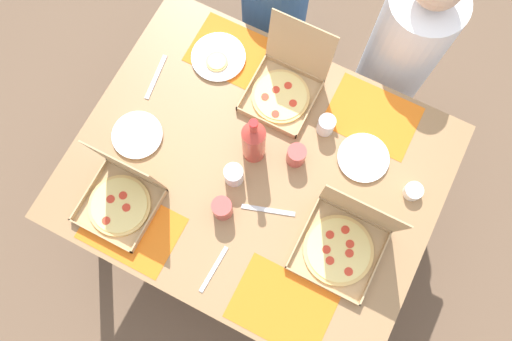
{
  "coord_description": "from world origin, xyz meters",
  "views": [
    {
      "loc": [
        0.24,
        -0.48,
        2.66
      ],
      "look_at": [
        0.0,
        0.0,
        0.77
      ],
      "focal_mm": 34.93,
      "sensor_mm": 36.0,
      "label": 1
    }
  ],
  "objects_px": {
    "pizza_box_corner_right": "(343,241)",
    "cup_clear_right": "(234,175)",
    "cup_spare": "(222,208)",
    "condiment_bowl": "(413,191)",
    "pizza_box_corner_left": "(285,86)",
    "diner_left_seat": "(274,9)",
    "plate_far_right": "(218,58)",
    "plate_middle": "(363,158)",
    "soda_bottle": "(254,141)",
    "pizza_box_edge_far": "(121,197)",
    "diner_right_seat": "(396,62)",
    "cup_clear_left": "(296,155)",
    "plate_near_left": "(137,135)",
    "cup_dark": "(326,125)"
  },
  "relations": [
    {
      "from": "cup_clear_left",
      "to": "plate_middle",
      "type": "bearing_deg",
      "value": 27.15
    },
    {
      "from": "pizza_box_corner_right",
      "to": "cup_clear_right",
      "type": "relative_size",
      "value": 3.65
    },
    {
      "from": "diner_right_seat",
      "to": "pizza_box_edge_far",
      "type": "bearing_deg",
      "value": -121.82
    },
    {
      "from": "cup_spare",
      "to": "condiment_bowl",
      "type": "relative_size",
      "value": 1.38
    },
    {
      "from": "pizza_box_corner_right",
      "to": "plate_near_left",
      "type": "bearing_deg",
      "value": 178.5
    },
    {
      "from": "pizza_box_corner_left",
      "to": "cup_clear_left",
      "type": "xyz_separation_m",
      "value": [
        0.17,
        -0.25,
        0.0
      ]
    },
    {
      "from": "pizza_box_corner_left",
      "to": "soda_bottle",
      "type": "height_order",
      "value": "soda_bottle"
    },
    {
      "from": "cup_clear_right",
      "to": "diner_left_seat",
      "type": "xyz_separation_m",
      "value": [
        -0.26,
        0.9,
        -0.28
      ]
    },
    {
      "from": "pizza_box_corner_left",
      "to": "cup_spare",
      "type": "xyz_separation_m",
      "value": [
        0.01,
        -0.56,
        0.0
      ]
    },
    {
      "from": "pizza_box_corner_left",
      "to": "diner_left_seat",
      "type": "xyz_separation_m",
      "value": [
        -0.27,
        0.47,
        -0.28
      ]
    },
    {
      "from": "plate_near_left",
      "to": "condiment_bowl",
      "type": "bearing_deg",
      "value": 14.69
    },
    {
      "from": "diner_right_seat",
      "to": "diner_left_seat",
      "type": "bearing_deg",
      "value": 180.0
    },
    {
      "from": "pizza_box_corner_left",
      "to": "cup_spare",
      "type": "height_order",
      "value": "pizza_box_corner_left"
    },
    {
      "from": "pizza_box_edge_far",
      "to": "cup_dark",
      "type": "relative_size",
      "value": 3.44
    },
    {
      "from": "plate_near_left",
      "to": "diner_right_seat",
      "type": "xyz_separation_m",
      "value": [
        0.81,
        0.92,
        -0.23
      ]
    },
    {
      "from": "plate_near_left",
      "to": "plate_far_right",
      "type": "relative_size",
      "value": 0.89
    },
    {
      "from": "pizza_box_corner_right",
      "to": "diner_right_seat",
      "type": "bearing_deg",
      "value": 95.95
    },
    {
      "from": "diner_left_seat",
      "to": "cup_spare",
      "type": "bearing_deg",
      "value": -74.81
    },
    {
      "from": "condiment_bowl",
      "to": "diner_right_seat",
      "type": "distance_m",
      "value": 0.73
    },
    {
      "from": "soda_bottle",
      "to": "cup_clear_right",
      "type": "distance_m",
      "value": 0.16
    },
    {
      "from": "pizza_box_edge_far",
      "to": "cup_clear_right",
      "type": "distance_m",
      "value": 0.44
    },
    {
      "from": "pizza_box_corner_left",
      "to": "cup_dark",
      "type": "xyz_separation_m",
      "value": [
        0.22,
        -0.08,
        -0.0
      ]
    },
    {
      "from": "cup_clear_left",
      "to": "cup_spare",
      "type": "xyz_separation_m",
      "value": [
        -0.16,
        -0.32,
        0.0
      ]
    },
    {
      "from": "cup_dark",
      "to": "cup_clear_right",
      "type": "distance_m",
      "value": 0.42
    },
    {
      "from": "pizza_box_corner_left",
      "to": "plate_near_left",
      "type": "bearing_deg",
      "value": -134.58
    },
    {
      "from": "pizza_box_edge_far",
      "to": "plate_near_left",
      "type": "distance_m",
      "value": 0.27
    },
    {
      "from": "cup_dark",
      "to": "diner_left_seat",
      "type": "xyz_separation_m",
      "value": [
        -0.49,
        0.55,
        -0.28
      ]
    },
    {
      "from": "cup_dark",
      "to": "condiment_bowl",
      "type": "bearing_deg",
      "value": -11.79
    },
    {
      "from": "pizza_box_edge_far",
      "to": "soda_bottle",
      "type": "xyz_separation_m",
      "value": [
        0.36,
        0.4,
        0.08
      ]
    },
    {
      "from": "plate_middle",
      "to": "soda_bottle",
      "type": "relative_size",
      "value": 0.64
    },
    {
      "from": "cup_spare",
      "to": "diner_right_seat",
      "type": "height_order",
      "value": "diner_right_seat"
    },
    {
      "from": "pizza_box_edge_far",
      "to": "cup_clear_right",
      "type": "relative_size",
      "value": 3.34
    },
    {
      "from": "pizza_box_edge_far",
      "to": "diner_right_seat",
      "type": "relative_size",
      "value": 0.25
    },
    {
      "from": "plate_middle",
      "to": "pizza_box_corner_left",
      "type": "bearing_deg",
      "value": 163.25
    },
    {
      "from": "diner_right_seat",
      "to": "cup_spare",
      "type": "bearing_deg",
      "value": -109.27
    },
    {
      "from": "pizza_box_corner_right",
      "to": "plate_middle",
      "type": "distance_m",
      "value": 0.35
    },
    {
      "from": "pizza_box_edge_far",
      "to": "plate_middle",
      "type": "xyz_separation_m",
      "value": [
        0.76,
        0.57,
        -0.04
      ]
    },
    {
      "from": "pizza_box_corner_right",
      "to": "cup_spare",
      "type": "bearing_deg",
      "value": -168.66
    },
    {
      "from": "plate_near_left",
      "to": "cup_dark",
      "type": "distance_m",
      "value": 0.76
    },
    {
      "from": "pizza_box_edge_far",
      "to": "plate_middle",
      "type": "relative_size",
      "value": 1.5
    },
    {
      "from": "cup_clear_left",
      "to": "cup_dark",
      "type": "distance_m",
      "value": 0.18
    },
    {
      "from": "cup_clear_left",
      "to": "diner_left_seat",
      "type": "relative_size",
      "value": 0.08
    },
    {
      "from": "pizza_box_edge_far",
      "to": "diner_right_seat",
      "type": "height_order",
      "value": "diner_right_seat"
    },
    {
      "from": "plate_far_right",
      "to": "cup_clear_right",
      "type": "xyz_separation_m",
      "value": [
        0.3,
        -0.43,
        0.04
      ]
    },
    {
      "from": "cup_clear_right",
      "to": "pizza_box_corner_left",
      "type": "bearing_deg",
      "value": 88.56
    },
    {
      "from": "cup_dark",
      "to": "diner_left_seat",
      "type": "height_order",
      "value": "diner_left_seat"
    },
    {
      "from": "pizza_box_edge_far",
      "to": "diner_left_seat",
      "type": "relative_size",
      "value": 0.26
    },
    {
      "from": "plate_far_right",
      "to": "condiment_bowl",
      "type": "height_order",
      "value": "condiment_bowl"
    },
    {
      "from": "cup_clear_left",
      "to": "cup_clear_right",
      "type": "bearing_deg",
      "value": -135.1
    },
    {
      "from": "pizza_box_edge_far",
      "to": "plate_middle",
      "type": "distance_m",
      "value": 0.95
    }
  ]
}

